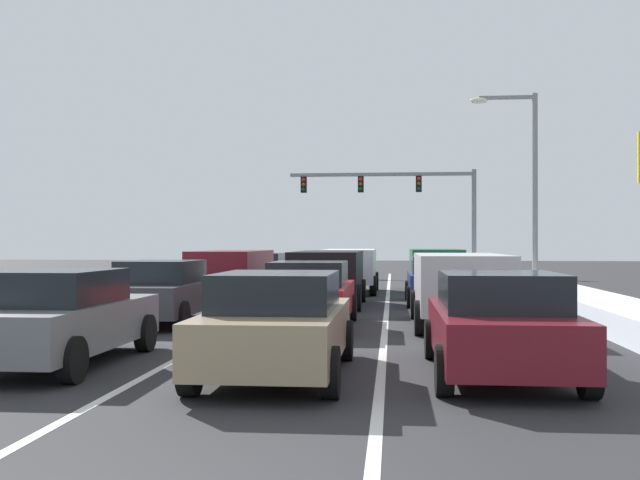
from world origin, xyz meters
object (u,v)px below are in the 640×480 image
object	(u,v)px
traffic_light_gantry	(408,195)
sedan_maroon_right_lane_nearest	(499,324)
sedan_tan_center_lane_nearest	(278,324)
suv_black_center_lane_third	(328,273)
sedan_navy_right_lane_third	(438,280)
suv_white_center_lane_fourth	(349,266)
sedan_gray_left_lane_nearest	(58,317)
suv_silver_right_lane_second	(460,283)
sedan_charcoal_left_lane_second	(163,291)
suv_maroon_left_lane_third	(232,271)
sedan_silver_left_lane_fourth	(263,271)
sedan_red_center_lane_second	(309,294)
suv_green_right_lane_fourth	(436,266)
street_lamp_right_mid	(525,172)

from	to	relation	value
traffic_light_gantry	sedan_maroon_right_lane_nearest	bearing A→B (deg)	-88.92
sedan_tan_center_lane_nearest	suv_black_center_lane_third	size ratio (longest dim) A/B	0.92
sedan_navy_right_lane_third	suv_white_center_lane_fourth	bearing A→B (deg)	121.14
sedan_gray_left_lane_nearest	sedan_navy_right_lane_third	bearing A→B (deg)	61.86
suv_black_center_lane_third	suv_silver_right_lane_second	bearing A→B (deg)	-57.06
sedan_navy_right_lane_third	sedan_charcoal_left_lane_second	size ratio (longest dim) A/B	1.00
suv_maroon_left_lane_third	sedan_silver_left_lane_fourth	xyz separation A→B (m)	(-0.05, 6.11, -0.25)
sedan_red_center_lane_second	suv_white_center_lane_fourth	size ratio (longest dim) A/B	0.92
sedan_silver_left_lane_fourth	traffic_light_gantry	xyz separation A→B (m)	(6.16, 14.37, 3.97)
sedan_gray_left_lane_nearest	suv_silver_right_lane_second	bearing A→B (deg)	41.67
suv_green_right_lane_fourth	traffic_light_gantry	bearing A→B (deg)	93.17
suv_green_right_lane_fourth	sedan_silver_left_lane_fourth	world-z (taller)	suv_green_right_lane_fourth
sedan_maroon_right_lane_nearest	sedan_silver_left_lane_fourth	xyz separation A→B (m)	(-6.79, 19.18, 0.00)
sedan_charcoal_left_lane_second	sedan_silver_left_lane_fourth	size ratio (longest dim) A/B	1.00
suv_white_center_lane_fourth	traffic_light_gantry	size ratio (longest dim) A/B	0.45
sedan_navy_right_lane_third	street_lamp_right_mid	bearing A→B (deg)	60.19
sedan_red_center_lane_second	suv_maroon_left_lane_third	xyz separation A→B (m)	(-3.32, 7.11, 0.25)
sedan_navy_right_lane_third	street_lamp_right_mid	distance (m)	8.70
sedan_navy_right_lane_third	sedan_gray_left_lane_nearest	distance (m)	14.18
suv_green_right_lane_fourth	sedan_tan_center_lane_nearest	distance (m)	19.78
sedan_silver_left_lane_fourth	sedan_gray_left_lane_nearest	bearing A→B (deg)	-90.04
sedan_navy_right_lane_third	traffic_light_gantry	size ratio (longest dim) A/B	0.41
sedan_silver_left_lane_fourth	traffic_light_gantry	distance (m)	16.13
suv_maroon_left_lane_third	traffic_light_gantry	size ratio (longest dim) A/B	0.45
sedan_red_center_lane_second	sedan_charcoal_left_lane_second	world-z (taller)	same
sedan_tan_center_lane_nearest	sedan_silver_left_lane_fourth	bearing A→B (deg)	100.47
suv_silver_right_lane_second	sedan_red_center_lane_second	bearing A→B (deg)	-172.71
street_lamp_right_mid	suv_white_center_lane_fourth	bearing A→B (deg)	-166.77
suv_white_center_lane_fourth	traffic_light_gantry	distance (m)	16.25
street_lamp_right_mid	sedan_silver_left_lane_fourth	bearing A→B (deg)	-177.89
suv_silver_right_lane_second	sedan_navy_right_lane_third	size ratio (longest dim) A/B	1.09
sedan_gray_left_lane_nearest	sedan_charcoal_left_lane_second	xyz separation A→B (m)	(-0.22, 6.20, 0.00)
sedan_charcoal_left_lane_second	sedan_red_center_lane_second	bearing A→B (deg)	-9.11
suv_white_center_lane_fourth	traffic_light_gantry	xyz separation A→B (m)	(2.56, 15.61, 3.72)
sedan_tan_center_lane_nearest	suv_green_right_lane_fourth	bearing A→B (deg)	80.23
traffic_light_gantry	sedan_navy_right_lane_third	bearing A→B (deg)	-88.57
sedan_maroon_right_lane_nearest	sedan_navy_right_lane_third	size ratio (longest dim) A/B	1.00
suv_white_center_lane_fourth	traffic_light_gantry	bearing A→B (deg)	80.69
traffic_light_gantry	sedan_charcoal_left_lane_second	bearing A→B (deg)	-103.31
suv_black_center_lane_third	sedan_silver_left_lane_fourth	size ratio (longest dim) A/B	1.09
sedan_gray_left_lane_nearest	suv_green_right_lane_fourth	bearing A→B (deg)	69.70
street_lamp_right_mid	suv_silver_right_lane_second	bearing A→B (deg)	-105.83
suv_green_right_lane_fourth	suv_maroon_left_lane_third	size ratio (longest dim) A/B	1.00
suv_green_right_lane_fourth	traffic_light_gantry	world-z (taller)	traffic_light_gantry
suv_white_center_lane_fourth	suv_maroon_left_lane_third	distance (m)	6.02
traffic_light_gantry	street_lamp_right_mid	distance (m)	14.65
traffic_light_gantry	suv_silver_right_lane_second	bearing A→B (deg)	-88.67
sedan_maroon_right_lane_nearest	sedan_red_center_lane_second	world-z (taller)	same
traffic_light_gantry	suv_green_right_lane_fourth	bearing A→B (deg)	-86.83
sedan_charcoal_left_lane_second	traffic_light_gantry	size ratio (longest dim) A/B	0.41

